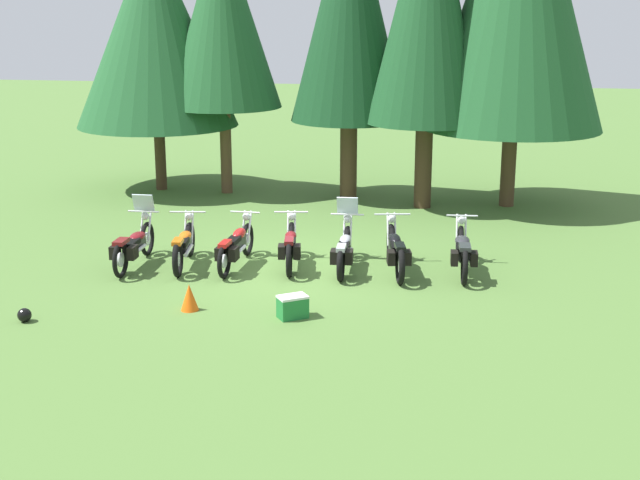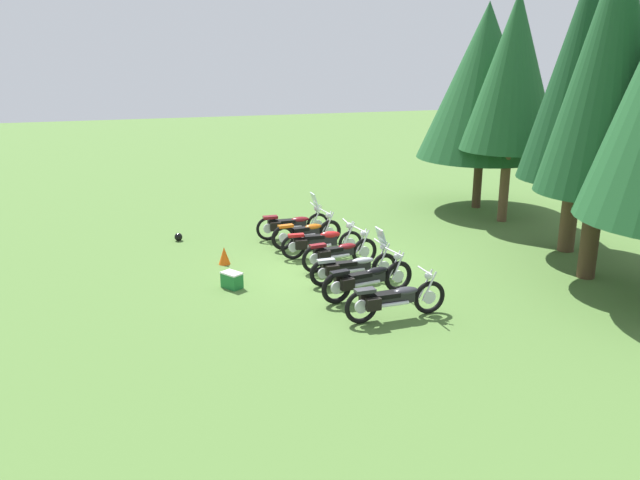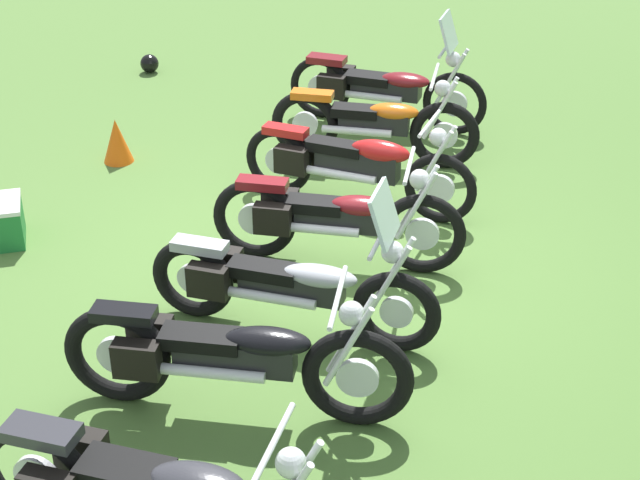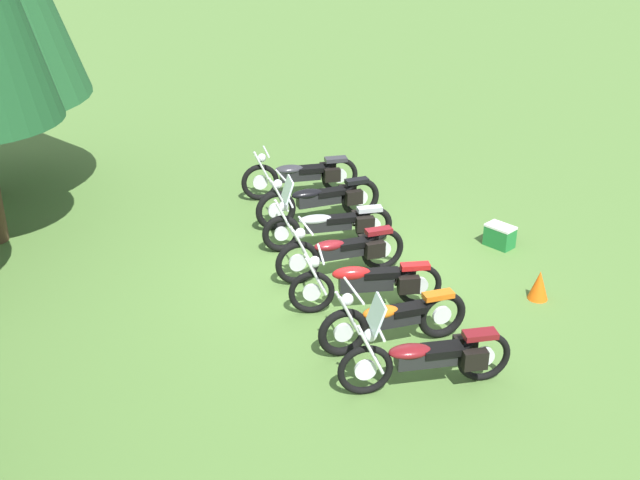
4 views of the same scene
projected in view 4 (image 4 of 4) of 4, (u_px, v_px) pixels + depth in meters
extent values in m
plane|color=#4C7033|center=(348.00, 273.00, 13.40)|extent=(80.00, 80.00, 0.00)
torus|color=black|center=(365.00, 370.00, 10.28)|extent=(0.10, 0.73, 0.73)
cylinder|color=silver|center=(365.00, 370.00, 10.28)|extent=(0.05, 0.29, 0.29)
torus|color=black|center=(484.00, 357.00, 10.55)|extent=(0.10, 0.73, 0.73)
cylinder|color=silver|center=(484.00, 357.00, 10.55)|extent=(0.05, 0.29, 0.29)
cube|color=black|center=(426.00, 357.00, 10.38)|extent=(0.24, 0.79, 0.20)
ellipsoid|color=maroon|center=(410.00, 351.00, 10.29)|extent=(0.29, 0.56, 0.16)
cube|color=black|center=(442.00, 350.00, 10.38)|extent=(0.27, 0.53, 0.10)
cube|color=maroon|center=(480.00, 335.00, 10.39)|extent=(0.22, 0.44, 0.08)
cylinder|color=silver|center=(372.00, 354.00, 10.09)|extent=(0.05, 0.34, 0.65)
cylinder|color=silver|center=(369.00, 346.00, 10.24)|extent=(0.05, 0.34, 0.65)
cylinder|color=silver|center=(377.00, 326.00, 10.03)|extent=(0.68, 0.04, 0.04)
sphere|color=silver|center=(370.00, 335.00, 10.07)|extent=(0.17, 0.17, 0.17)
cylinder|color=silver|center=(435.00, 354.00, 10.57)|extent=(0.09, 0.79, 0.08)
cube|color=silver|center=(376.00, 314.00, 9.95)|extent=(0.44, 0.16, 0.39)
cube|color=black|center=(475.00, 360.00, 10.31)|extent=(0.14, 0.32, 0.26)
cube|color=black|center=(465.00, 344.00, 10.64)|extent=(0.14, 0.32, 0.26)
torus|color=black|center=(343.00, 332.00, 11.08)|extent=(0.21, 0.74, 0.74)
cylinder|color=silver|center=(343.00, 332.00, 11.08)|extent=(0.09, 0.28, 0.28)
torus|color=black|center=(442.00, 315.00, 11.50)|extent=(0.21, 0.74, 0.74)
cylinder|color=silver|center=(442.00, 315.00, 11.50)|extent=(0.09, 0.28, 0.28)
cube|color=black|center=(394.00, 318.00, 11.25)|extent=(0.29, 0.76, 0.21)
ellipsoid|color=#D16014|center=(380.00, 312.00, 11.13)|extent=(0.31, 0.55, 0.17)
cube|color=black|center=(408.00, 309.00, 11.26)|extent=(0.29, 0.52, 0.10)
cube|color=#D16014|center=(438.00, 295.00, 11.33)|extent=(0.24, 0.46, 0.08)
cylinder|color=silver|center=(350.00, 316.00, 10.91)|extent=(0.09, 0.34, 0.65)
cylinder|color=silver|center=(346.00, 310.00, 11.03)|extent=(0.09, 0.34, 0.65)
cylinder|color=silver|center=(354.00, 291.00, 10.84)|extent=(0.75, 0.14, 0.04)
sphere|color=silver|center=(347.00, 299.00, 10.87)|extent=(0.19, 0.19, 0.17)
cylinder|color=silver|center=(401.00, 316.00, 11.43)|extent=(0.18, 0.74, 0.08)
torus|color=black|center=(312.00, 292.00, 12.12)|extent=(0.13, 0.71, 0.70)
cylinder|color=silver|center=(312.00, 292.00, 12.12)|extent=(0.06, 0.28, 0.27)
torus|color=black|center=(419.00, 285.00, 12.32)|extent=(0.13, 0.71, 0.70)
cylinder|color=silver|center=(419.00, 285.00, 12.32)|extent=(0.06, 0.28, 0.27)
cube|color=black|center=(366.00, 282.00, 12.17)|extent=(0.22, 0.83, 0.27)
ellipsoid|color=#B21919|center=(351.00, 273.00, 12.07)|extent=(0.25, 0.59, 0.21)
cube|color=black|center=(381.00, 273.00, 12.13)|extent=(0.24, 0.56, 0.10)
cube|color=#B21919|center=(415.00, 266.00, 12.16)|extent=(0.19, 0.45, 0.08)
cylinder|color=silver|center=(316.00, 277.00, 11.94)|extent=(0.06, 0.34, 0.65)
cylinder|color=silver|center=(315.00, 273.00, 12.06)|extent=(0.06, 0.34, 0.65)
cylinder|color=silver|center=(321.00, 254.00, 11.86)|extent=(0.64, 0.07, 0.04)
sphere|color=silver|center=(315.00, 262.00, 11.90)|extent=(0.18, 0.18, 0.17)
cylinder|color=silver|center=(376.00, 283.00, 12.33)|extent=(0.12, 0.82, 0.08)
cube|color=black|center=(409.00, 285.00, 12.12)|extent=(0.16, 0.33, 0.26)
cube|color=black|center=(405.00, 276.00, 12.38)|extent=(0.16, 0.33, 0.26)
torus|color=black|center=(298.00, 263.00, 12.94)|extent=(0.22, 0.76, 0.75)
cylinder|color=silver|center=(298.00, 263.00, 12.94)|extent=(0.09, 0.29, 0.29)
torus|color=black|center=(382.00, 249.00, 13.37)|extent=(0.22, 0.76, 0.75)
cylinder|color=silver|center=(382.00, 249.00, 13.37)|extent=(0.09, 0.29, 0.29)
cube|color=black|center=(341.00, 251.00, 13.12)|extent=(0.30, 0.75, 0.21)
ellipsoid|color=maroon|center=(329.00, 246.00, 13.00)|extent=(0.32, 0.55, 0.16)
cube|color=black|center=(353.00, 244.00, 13.13)|extent=(0.29, 0.52, 0.10)
cube|color=maroon|center=(379.00, 231.00, 13.19)|extent=(0.24, 0.46, 0.08)
cylinder|color=silver|center=(302.00, 247.00, 12.77)|extent=(0.09, 0.34, 0.65)
cylinder|color=silver|center=(300.00, 244.00, 12.89)|extent=(0.09, 0.34, 0.65)
cylinder|color=silver|center=(306.00, 226.00, 12.71)|extent=(0.71, 0.14, 0.04)
sphere|color=silver|center=(300.00, 233.00, 12.73)|extent=(0.19, 0.19, 0.17)
cylinder|color=silver|center=(347.00, 250.00, 13.30)|extent=(0.19, 0.73, 0.08)
cube|color=black|center=(375.00, 250.00, 13.14)|extent=(0.19, 0.34, 0.26)
cube|color=black|center=(368.00, 242.00, 13.40)|extent=(0.19, 0.34, 0.26)
torus|color=black|center=(282.00, 234.00, 13.99)|extent=(0.15, 0.69, 0.69)
cylinder|color=silver|center=(282.00, 234.00, 13.99)|extent=(0.06, 0.26, 0.26)
torus|color=black|center=(373.00, 225.00, 14.32)|extent=(0.15, 0.69, 0.69)
cylinder|color=silver|center=(373.00, 225.00, 14.32)|extent=(0.06, 0.26, 0.26)
cube|color=black|center=(328.00, 225.00, 14.12)|extent=(0.22, 0.83, 0.20)
ellipsoid|color=#9EA0A8|center=(315.00, 219.00, 14.02)|extent=(0.26, 0.59, 0.16)
cube|color=black|center=(341.00, 219.00, 14.12)|extent=(0.24, 0.56, 0.10)
cube|color=#9EA0A8|center=(370.00, 209.00, 14.17)|extent=(0.19, 0.45, 0.08)
cylinder|color=silver|center=(285.00, 219.00, 13.81)|extent=(0.06, 0.34, 0.65)
cylinder|color=silver|center=(284.00, 216.00, 13.94)|extent=(0.06, 0.34, 0.65)
cylinder|color=silver|center=(289.00, 199.00, 13.75)|extent=(0.69, 0.07, 0.04)
sphere|color=silver|center=(284.00, 206.00, 13.78)|extent=(0.18, 0.18, 0.17)
cylinder|color=silver|center=(337.00, 225.00, 14.29)|extent=(0.11, 0.83, 0.08)
cube|color=silver|center=(287.00, 190.00, 13.66)|extent=(0.45, 0.17, 0.39)
cube|color=black|center=(365.00, 224.00, 14.11)|extent=(0.15, 0.33, 0.26)
cube|color=black|center=(361.00, 217.00, 14.37)|extent=(0.15, 0.33, 0.26)
torus|color=black|center=(276.00, 210.00, 14.80)|extent=(0.26, 0.78, 0.77)
cylinder|color=silver|center=(276.00, 210.00, 14.80)|extent=(0.10, 0.30, 0.29)
torus|color=black|center=(360.00, 198.00, 15.33)|extent=(0.26, 0.78, 0.77)
cylinder|color=silver|center=(360.00, 198.00, 15.33)|extent=(0.10, 0.30, 0.29)
cube|color=black|center=(319.00, 199.00, 15.02)|extent=(0.35, 0.86, 0.22)
ellipsoid|color=black|center=(307.00, 194.00, 14.89)|extent=(0.35, 0.63, 0.17)
cube|color=black|center=(330.00, 192.00, 15.05)|extent=(0.33, 0.59, 0.10)
cube|color=black|center=(357.00, 181.00, 15.15)|extent=(0.26, 0.47, 0.08)
cylinder|color=silver|center=(280.00, 196.00, 14.62)|extent=(0.10, 0.34, 0.65)
cylinder|color=silver|center=(277.00, 193.00, 14.75)|extent=(0.10, 0.34, 0.65)
cylinder|color=silver|center=(282.00, 177.00, 14.56)|extent=(0.74, 0.17, 0.04)
sphere|color=silver|center=(278.00, 184.00, 14.59)|extent=(0.20, 0.20, 0.17)
cylinder|color=silver|center=(326.00, 199.00, 15.22)|extent=(0.23, 0.84, 0.08)
cube|color=black|center=(354.00, 197.00, 15.09)|extent=(0.19, 0.34, 0.26)
cube|color=black|center=(347.00, 191.00, 15.36)|extent=(0.19, 0.34, 0.26)
torus|color=black|center=(260.00, 182.00, 16.06)|extent=(0.14, 0.76, 0.76)
cylinder|color=silver|center=(260.00, 182.00, 16.06)|extent=(0.06, 0.30, 0.29)
torus|color=black|center=(340.00, 176.00, 16.39)|extent=(0.14, 0.76, 0.76)
cylinder|color=silver|center=(340.00, 176.00, 16.39)|extent=(0.06, 0.30, 0.29)
cube|color=black|center=(300.00, 175.00, 16.19)|extent=(0.27, 0.82, 0.21)
ellipsoid|color=#2D2D33|center=(289.00, 169.00, 16.08)|extent=(0.32, 0.59, 0.17)
cube|color=black|center=(311.00, 169.00, 16.19)|extent=(0.30, 0.55, 0.10)
cube|color=#2D2D33|center=(336.00, 159.00, 16.22)|extent=(0.24, 0.45, 0.08)
cylinder|color=silver|center=(263.00, 170.00, 15.87)|extent=(0.06, 0.34, 0.65)
cylinder|color=silver|center=(262.00, 167.00, 16.02)|extent=(0.06, 0.34, 0.65)
cylinder|color=silver|center=(266.00, 152.00, 15.81)|extent=(0.64, 0.07, 0.04)
sphere|color=silver|center=(262.00, 158.00, 15.85)|extent=(0.18, 0.18, 0.17)
cylinder|color=silver|center=(307.00, 175.00, 16.39)|extent=(0.12, 0.81, 0.08)
cube|color=black|center=(332.00, 175.00, 16.14)|extent=(0.15, 0.33, 0.26)
cube|color=black|center=(328.00, 169.00, 16.47)|extent=(0.15, 0.33, 0.26)
cube|color=#1E7233|center=(500.00, 237.00, 14.26)|extent=(0.58, 0.53, 0.36)
cube|color=silver|center=(501.00, 227.00, 14.17)|extent=(0.59, 0.54, 0.04)
cone|color=#EA590F|center=(539.00, 285.00, 12.55)|extent=(0.32, 0.32, 0.48)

